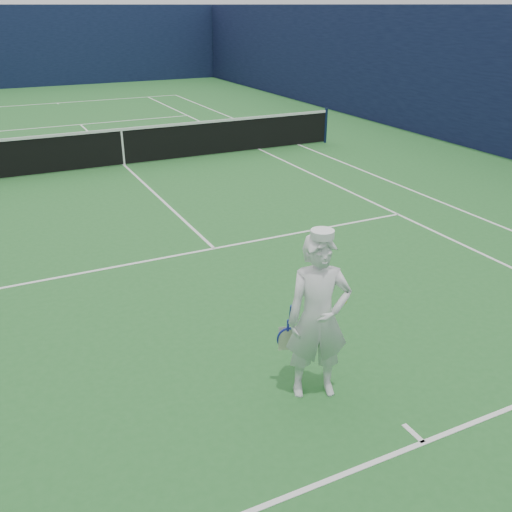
% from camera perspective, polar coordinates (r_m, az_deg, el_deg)
% --- Properties ---
extents(ground, '(80.00, 80.00, 0.00)m').
position_cam_1_polar(ground, '(16.02, -13.01, 8.81)').
color(ground, '#27682B').
rests_on(ground, ground).
extents(court_markings, '(11.03, 23.83, 0.01)m').
position_cam_1_polar(court_markings, '(16.02, -13.01, 8.82)').
color(court_markings, white).
rests_on(court_markings, ground).
extents(windscreen_fence, '(20.12, 36.12, 4.00)m').
position_cam_1_polar(windscreen_fence, '(15.64, -13.71, 15.89)').
color(windscreen_fence, '#0E1636').
rests_on(windscreen_fence, ground).
extents(tennis_net, '(12.88, 0.09, 1.07)m').
position_cam_1_polar(tennis_net, '(15.89, -13.20, 10.74)').
color(tennis_net, '#141E4C').
rests_on(tennis_net, ground).
extents(tennis_player, '(0.80, 0.70, 1.95)m').
position_cam_1_polar(tennis_player, '(6.12, 6.22, -6.15)').
color(tennis_player, white).
rests_on(tennis_player, ground).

